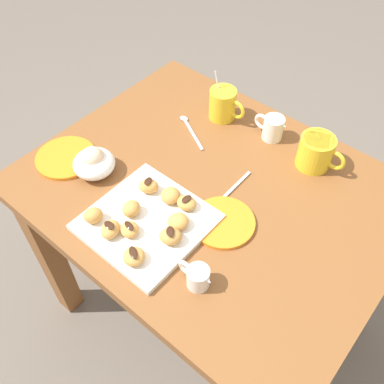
{
  "coord_description": "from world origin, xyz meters",
  "views": [
    {
      "loc": [
        0.45,
        -0.61,
        1.6
      ],
      "look_at": [
        -0.02,
        -0.06,
        0.75
      ],
      "focal_mm": 40.15,
      "sensor_mm": 36.0,
      "label": 1
    }
  ],
  "objects_px": {
    "dining_table": "(210,219)",
    "beignet_8": "(110,229)",
    "saucer_orange_left": "(66,158)",
    "coffee_mug_yellow_right": "(316,151)",
    "beignet_6": "(93,215)",
    "beignet_2": "(187,203)",
    "beignet_4": "(149,186)",
    "coffee_mug_yellow_left": "(223,103)",
    "ice_cream_bowl": "(94,162)",
    "beignet_5": "(171,236)",
    "beignet_0": "(131,209)",
    "beignet_3": "(134,256)",
    "pastry_plate_square": "(147,222)",
    "beignet_9": "(178,222)",
    "beignet_1": "(130,230)",
    "beignet_7": "(171,195)",
    "cream_pitcher_white": "(273,127)",
    "saucer_orange_right": "(223,222)",
    "chocolate_sauce_pitcher": "(198,276)"
  },
  "relations": [
    {
      "from": "cream_pitcher_white",
      "to": "saucer_orange_right",
      "type": "height_order",
      "value": "cream_pitcher_white"
    },
    {
      "from": "beignet_3",
      "to": "beignet_5",
      "type": "distance_m",
      "value": 0.1
    },
    {
      "from": "ice_cream_bowl",
      "to": "beignet_2",
      "type": "xyz_separation_m",
      "value": [
        0.28,
        0.06,
        -0.01
      ]
    },
    {
      "from": "dining_table",
      "to": "beignet_2",
      "type": "height_order",
      "value": "beignet_2"
    },
    {
      "from": "beignet_0",
      "to": "beignet_9",
      "type": "relative_size",
      "value": 0.92
    },
    {
      "from": "ice_cream_bowl",
      "to": "beignet_4",
      "type": "relative_size",
      "value": 2.22
    },
    {
      "from": "beignet_1",
      "to": "beignet_2",
      "type": "distance_m",
      "value": 0.16
    },
    {
      "from": "pastry_plate_square",
      "to": "beignet_7",
      "type": "relative_size",
      "value": 5.43
    },
    {
      "from": "beignet_8",
      "to": "pastry_plate_square",
      "type": "bearing_deg",
      "value": 65.78
    },
    {
      "from": "cream_pitcher_white",
      "to": "beignet_2",
      "type": "relative_size",
      "value": 2.03
    },
    {
      "from": "beignet_7",
      "to": "cream_pitcher_white",
      "type": "bearing_deg",
      "value": 81.73
    },
    {
      "from": "beignet_4",
      "to": "coffee_mug_yellow_left",
      "type": "bearing_deg",
      "value": 97.21
    },
    {
      "from": "beignet_5",
      "to": "beignet_0",
      "type": "bearing_deg",
      "value": -179.41
    },
    {
      "from": "beignet_0",
      "to": "beignet_7",
      "type": "bearing_deg",
      "value": 64.06
    },
    {
      "from": "coffee_mug_yellow_right",
      "to": "saucer_orange_right",
      "type": "relative_size",
      "value": 0.84
    },
    {
      "from": "ice_cream_bowl",
      "to": "beignet_7",
      "type": "height_order",
      "value": "ice_cream_bowl"
    },
    {
      "from": "dining_table",
      "to": "beignet_8",
      "type": "distance_m",
      "value": 0.34
    },
    {
      "from": "cream_pitcher_white",
      "to": "beignet_0",
      "type": "height_order",
      "value": "cream_pitcher_white"
    },
    {
      "from": "beignet_0",
      "to": "beignet_6",
      "type": "bearing_deg",
      "value": -125.97
    },
    {
      "from": "beignet_1",
      "to": "beignet_7",
      "type": "distance_m",
      "value": 0.14
    },
    {
      "from": "coffee_mug_yellow_left",
      "to": "beignet_6",
      "type": "bearing_deg",
      "value": -88.76
    },
    {
      "from": "beignet_1",
      "to": "beignet_2",
      "type": "relative_size",
      "value": 0.91
    },
    {
      "from": "dining_table",
      "to": "ice_cream_bowl",
      "type": "xyz_separation_m",
      "value": [
        -0.28,
        -0.16,
        0.18
      ]
    },
    {
      "from": "dining_table",
      "to": "beignet_7",
      "type": "relative_size",
      "value": 18.9
    },
    {
      "from": "beignet_2",
      "to": "beignet_4",
      "type": "relative_size",
      "value": 1.0
    },
    {
      "from": "dining_table",
      "to": "ice_cream_bowl",
      "type": "distance_m",
      "value": 0.37
    },
    {
      "from": "saucer_orange_left",
      "to": "coffee_mug_yellow_left",
      "type": "bearing_deg",
      "value": 62.43
    },
    {
      "from": "beignet_0",
      "to": "beignet_1",
      "type": "height_order",
      "value": "beignet_0"
    },
    {
      "from": "beignet_7",
      "to": "coffee_mug_yellow_right",
      "type": "bearing_deg",
      "value": 60.26
    },
    {
      "from": "beignet_5",
      "to": "beignet_3",
      "type": "bearing_deg",
      "value": -106.5
    },
    {
      "from": "coffee_mug_yellow_left",
      "to": "beignet_6",
      "type": "relative_size",
      "value": 3.13
    },
    {
      "from": "dining_table",
      "to": "beignet_8",
      "type": "height_order",
      "value": "beignet_8"
    },
    {
      "from": "beignet_6",
      "to": "beignet_2",
      "type": "bearing_deg",
      "value": 50.58
    },
    {
      "from": "cream_pitcher_white",
      "to": "beignet_4",
      "type": "bearing_deg",
      "value": -106.88
    },
    {
      "from": "beignet_3",
      "to": "beignet_7",
      "type": "bearing_deg",
      "value": 106.81
    },
    {
      "from": "ice_cream_bowl",
      "to": "chocolate_sauce_pitcher",
      "type": "xyz_separation_m",
      "value": [
        0.44,
        -0.08,
        -0.01
      ]
    },
    {
      "from": "beignet_2",
      "to": "beignet_3",
      "type": "height_order",
      "value": "same"
    },
    {
      "from": "pastry_plate_square",
      "to": "ice_cream_bowl",
      "type": "relative_size",
      "value": 2.43
    },
    {
      "from": "beignet_1",
      "to": "pastry_plate_square",
      "type": "bearing_deg",
      "value": 86.7
    },
    {
      "from": "cream_pitcher_white",
      "to": "beignet_0",
      "type": "relative_size",
      "value": 2.15
    },
    {
      "from": "coffee_mug_yellow_right",
      "to": "beignet_9",
      "type": "distance_m",
      "value": 0.44
    },
    {
      "from": "pastry_plate_square",
      "to": "beignet_6",
      "type": "distance_m",
      "value": 0.13
    },
    {
      "from": "beignet_1",
      "to": "beignet_5",
      "type": "bearing_deg",
      "value": 27.4
    },
    {
      "from": "beignet_7",
      "to": "beignet_9",
      "type": "xyz_separation_m",
      "value": [
        0.07,
        -0.05,
        -0.0
      ]
    },
    {
      "from": "beignet_0",
      "to": "beignet_3",
      "type": "distance_m",
      "value": 0.14
    },
    {
      "from": "coffee_mug_yellow_right",
      "to": "beignet_5",
      "type": "height_order",
      "value": "coffee_mug_yellow_right"
    },
    {
      "from": "saucer_orange_left",
      "to": "coffee_mug_yellow_right",
      "type": "bearing_deg",
      "value": 38.45
    },
    {
      "from": "pastry_plate_square",
      "to": "beignet_1",
      "type": "height_order",
      "value": "beignet_1"
    },
    {
      "from": "beignet_1",
      "to": "beignet_6",
      "type": "bearing_deg",
      "value": -162.24
    },
    {
      "from": "pastry_plate_square",
      "to": "beignet_9",
      "type": "distance_m",
      "value": 0.08
    }
  ]
}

